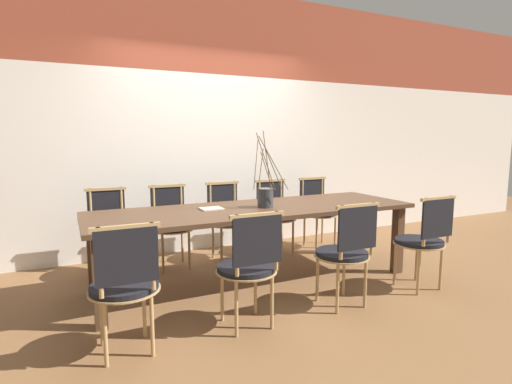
% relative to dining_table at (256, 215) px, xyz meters
% --- Properties ---
extents(ground_plane, '(16.00, 16.00, 0.00)m').
position_rel_dining_table_xyz_m(ground_plane, '(0.00, 0.00, -0.66)').
color(ground_plane, brown).
extents(wall_rear, '(12.00, 0.06, 3.20)m').
position_rel_dining_table_xyz_m(wall_rear, '(0.00, 1.39, 0.94)').
color(wall_rear, silver).
rests_on(wall_rear, ground_plane).
extents(dining_table, '(3.11, 0.98, 0.74)m').
position_rel_dining_table_xyz_m(dining_table, '(0.00, 0.00, 0.00)').
color(dining_table, '#4C3321').
rests_on(dining_table, ground_plane).
extents(chair_near_leftend, '(0.46, 0.46, 0.89)m').
position_rel_dining_table_xyz_m(chair_near_leftend, '(-1.32, -0.84, -0.17)').
color(chair_near_leftend, black).
rests_on(chair_near_leftend, ground_plane).
extents(chair_near_left, '(0.46, 0.46, 0.89)m').
position_rel_dining_table_xyz_m(chair_near_left, '(-0.46, -0.84, -0.17)').
color(chair_near_left, black).
rests_on(chair_near_left, ground_plane).
extents(chair_near_center, '(0.46, 0.46, 0.89)m').
position_rel_dining_table_xyz_m(chair_near_center, '(0.42, -0.84, -0.17)').
color(chair_near_center, black).
rests_on(chair_near_center, ground_plane).
extents(chair_near_right, '(0.46, 0.46, 0.89)m').
position_rel_dining_table_xyz_m(chair_near_right, '(1.31, -0.84, -0.17)').
color(chair_near_right, black).
rests_on(chair_near_right, ground_plane).
extents(chair_far_leftend, '(0.46, 0.46, 0.89)m').
position_rel_dining_table_xyz_m(chair_far_leftend, '(-1.27, 0.84, -0.17)').
color(chair_far_leftend, black).
rests_on(chair_far_leftend, ground_plane).
extents(chair_far_left, '(0.46, 0.46, 0.89)m').
position_rel_dining_table_xyz_m(chair_far_left, '(-0.62, 0.84, -0.17)').
color(chair_far_left, black).
rests_on(chair_far_left, ground_plane).
extents(chair_far_center, '(0.46, 0.46, 0.89)m').
position_rel_dining_table_xyz_m(chair_far_center, '(0.03, 0.84, -0.17)').
color(chair_far_center, black).
rests_on(chair_far_center, ground_plane).
extents(chair_far_right, '(0.46, 0.46, 0.89)m').
position_rel_dining_table_xyz_m(chair_far_right, '(0.66, 0.84, -0.17)').
color(chair_far_right, black).
rests_on(chair_far_right, ground_plane).
extents(chair_far_rightend, '(0.46, 0.46, 0.89)m').
position_rel_dining_table_xyz_m(chair_far_rightend, '(1.29, 0.84, -0.17)').
color(chair_far_rightend, black).
rests_on(chair_far_rightend, ground_plane).
extents(vase_centerpiece, '(0.32, 0.30, 0.73)m').
position_rel_dining_table_xyz_m(vase_centerpiece, '(0.09, -0.03, 0.19)').
color(vase_centerpiece, '#33383D').
rests_on(vase_centerpiece, dining_table).
extents(book_stack, '(0.21, 0.17, 0.01)m').
position_rel_dining_table_xyz_m(book_stack, '(-0.42, 0.10, 0.08)').
color(book_stack, beige).
rests_on(book_stack, dining_table).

